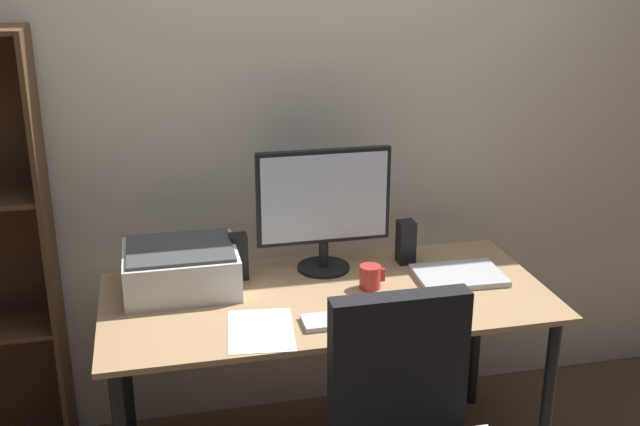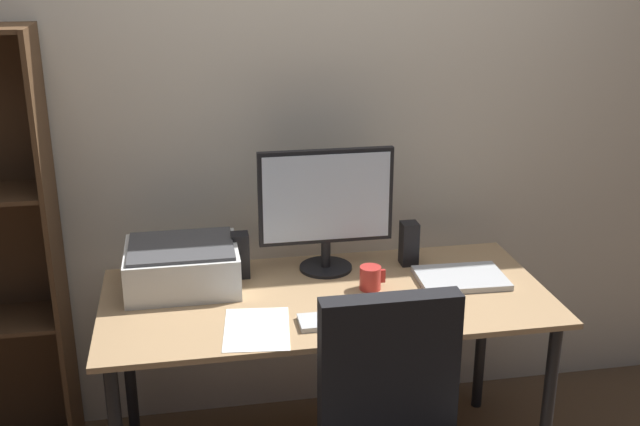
# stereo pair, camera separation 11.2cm
# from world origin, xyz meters

# --- Properties ---
(back_wall) EXTENTS (6.40, 0.10, 2.60)m
(back_wall) POSITION_xyz_m (0.00, 0.54, 1.30)
(back_wall) COLOR beige
(back_wall) RESTS_ON ground
(desk) EXTENTS (1.58, 0.73, 0.74)m
(desk) POSITION_xyz_m (0.00, 0.00, 0.66)
(desk) COLOR tan
(desk) RESTS_ON ground
(monitor) EXTENTS (0.50, 0.20, 0.47)m
(monitor) POSITION_xyz_m (0.04, 0.22, 1.01)
(monitor) COLOR black
(monitor) RESTS_ON desk
(keyboard) EXTENTS (0.29, 0.11, 0.02)m
(keyboard) POSITION_xyz_m (0.01, -0.21, 0.75)
(keyboard) COLOR #B7BABC
(keyboard) RESTS_ON desk
(mouse) EXTENTS (0.08, 0.11, 0.03)m
(mouse) POSITION_xyz_m (0.25, -0.19, 0.76)
(mouse) COLOR black
(mouse) RESTS_ON desk
(coffee_mug) EXTENTS (0.09, 0.08, 0.09)m
(coffee_mug) POSITION_xyz_m (0.16, 0.02, 0.78)
(coffee_mug) COLOR #B72D28
(coffee_mug) RESTS_ON desk
(laptop) EXTENTS (0.33, 0.24, 0.02)m
(laptop) POSITION_xyz_m (0.51, 0.03, 0.75)
(laptop) COLOR #B7BABC
(laptop) RESTS_ON desk
(speaker_left) EXTENTS (0.06, 0.07, 0.17)m
(speaker_left) POSITION_xyz_m (-0.28, 0.22, 0.82)
(speaker_left) COLOR black
(speaker_left) RESTS_ON desk
(speaker_right) EXTENTS (0.06, 0.07, 0.17)m
(speaker_right) POSITION_xyz_m (0.36, 0.22, 0.82)
(speaker_right) COLOR black
(speaker_right) RESTS_ON desk
(printer) EXTENTS (0.40, 0.34, 0.16)m
(printer) POSITION_xyz_m (-0.50, 0.17, 0.82)
(printer) COLOR silver
(printer) RESTS_ON desk
(paper_sheet) EXTENTS (0.24, 0.32, 0.00)m
(paper_sheet) POSITION_xyz_m (-0.27, -0.21, 0.74)
(paper_sheet) COLOR white
(paper_sheet) RESTS_ON desk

